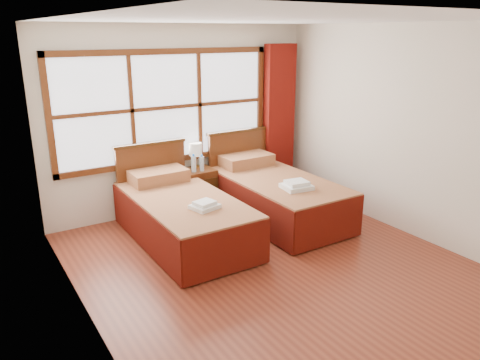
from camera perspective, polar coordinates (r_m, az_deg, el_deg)
floor at (r=5.30m, az=4.19°, el=-10.41°), size 4.50×4.50×0.00m
ceiling at (r=4.68m, az=4.94°, el=18.92°), size 4.50×4.50×0.00m
wall_back at (r=6.73m, az=-7.02°, el=7.32°), size 4.00×0.00×4.00m
wall_left at (r=4.02m, az=-19.07°, el=-0.60°), size 0.00×4.50×4.50m
wall_right at (r=6.21m, az=19.61°, el=5.57°), size 0.00×4.50×4.50m
window at (r=6.56m, az=-8.94°, el=8.75°), size 3.16×0.06×1.56m
curtain at (r=7.45m, az=4.76°, el=7.37°), size 0.50×0.16×2.30m
bed_left at (r=5.85m, az=-7.10°, el=-4.24°), size 1.09×2.11×1.06m
bed_right at (r=6.52m, az=4.16°, el=-1.76°), size 1.11×2.15×1.08m
nightstand at (r=6.79m, az=-5.14°, el=-1.19°), size 0.46×0.45×0.61m
towels_left at (r=5.34m, az=-4.32°, el=-3.10°), size 0.34×0.31×0.09m
towels_right at (r=6.00m, az=6.92°, el=-0.65°), size 0.39×0.36×0.11m
lamp at (r=6.76m, az=-5.45°, el=3.66°), size 0.18×0.18×0.36m
bottle_near at (r=6.56m, az=-5.67°, el=1.98°), size 0.07×0.07×0.26m
bottle_far at (r=6.60m, az=-4.68°, el=2.01°), size 0.06×0.06×0.24m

